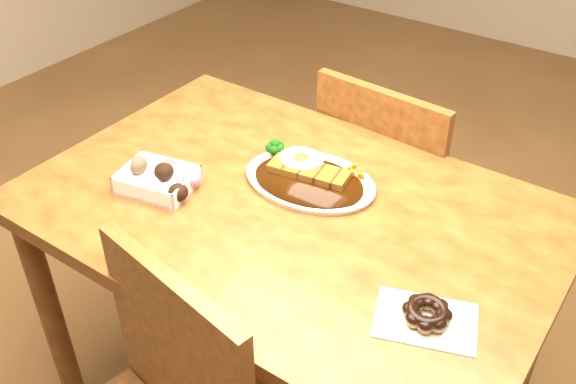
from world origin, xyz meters
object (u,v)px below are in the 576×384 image
Objects in this scene: chair_far at (394,191)px; donut_box at (157,179)px; pon_de_ring at (427,314)px; katsu_curry_plate at (308,176)px; table at (288,238)px.

chair_far reaches higher than donut_box.
chair_far is 4.27× the size of donut_box.
katsu_curry_plate is at bearing 149.91° from pon_de_ring.
pon_de_ring is (0.70, -0.02, -0.01)m from donut_box.
donut_box reaches higher than pon_de_ring.
katsu_curry_plate is (-0.01, 0.10, 0.12)m from table.
katsu_curry_plate is 1.54× the size of pon_de_ring.
table is 5.89× the size of donut_box.
katsu_curry_plate reaches higher than donut_box.
table is at bearing -82.89° from katsu_curry_plate.
table is 5.50× the size of pon_de_ring.
pon_de_ring is (0.39, -0.68, 0.29)m from chair_far.
katsu_curry_plate is 0.49m from pon_de_ring.
donut_box is 0.70m from pon_de_ring.
table is 0.45m from pon_de_ring.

